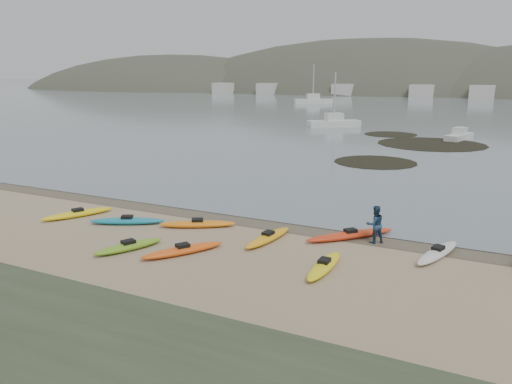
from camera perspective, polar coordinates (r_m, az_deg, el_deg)
The scene contains 8 objects.
ground at distance 26.48m, azimuth 0.00°, elevation -3.16°, with size 600.00×600.00×0.00m, color tan.
wet_sand at distance 26.22m, azimuth -0.29°, elevation -3.32°, with size 60.00×60.00×0.00m, color brown.
water at distance 323.01m, azimuth 24.93°, elevation 10.87°, with size 1200.00×1200.00×0.00m, color slate.
kayaks at distance 23.32m, azimuth -3.13°, elevation -5.07°, with size 20.20×9.48×0.34m.
person_east at distance 23.31m, azimuth 13.44°, elevation -3.61°, with size 0.85×0.66×1.75m, color navy.
kelp_mats at distance 56.18m, azimuth 17.41°, elevation 5.11°, with size 14.84×27.77×0.04m.
moored_boats at distance 106.24m, azimuth 20.58°, elevation 8.81°, with size 91.95×76.10×1.34m.
far_town at distance 167.90m, azimuth 25.07°, elevation 10.29°, with size 199.00×5.00×4.00m.
Camera 1 is at (11.31, -22.72, 7.56)m, focal length 35.00 mm.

